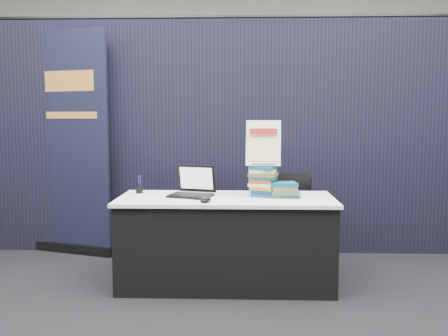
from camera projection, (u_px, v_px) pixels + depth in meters
floor at (224, 309)px, 3.70m from camera, size 8.00×8.00×0.00m
wall_back at (233, 94)px, 7.49m from camera, size 8.00×0.02×3.50m
drape_partition at (229, 138)px, 5.16m from camera, size 6.00×0.08×2.40m
display_table at (226, 241)px, 4.21m from camera, size 1.80×0.75×0.75m
laptop at (191, 189)px, 4.21m from camera, size 0.40×0.36×0.26m
mouse at (205, 200)px, 3.91m from camera, size 0.11×0.14×0.04m
brochure_left at (148, 197)px, 4.18m from camera, size 0.30×0.26×0.00m
brochure_mid at (177, 200)px, 4.04m from camera, size 0.28×0.20×0.00m
brochure_right at (163, 202)px, 3.94m from camera, size 0.25×0.18×0.00m
pen_cup at (139, 189)px, 4.37m from camera, size 0.07×0.07×0.08m
book_stack_tall at (263, 181)px, 4.19m from camera, size 0.25×0.22×0.26m
book_stack_short at (284, 190)px, 4.16m from camera, size 0.24×0.19×0.13m
info_sign at (263, 143)px, 4.19m from camera, size 0.30×0.15×0.40m
pullup_banner at (70, 156)px, 5.14m from camera, size 0.96×0.39×2.29m
stacking_chair at (291, 218)px, 4.59m from camera, size 0.41×0.42×0.89m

